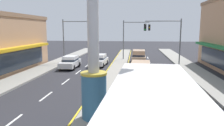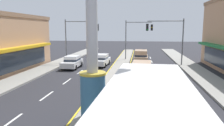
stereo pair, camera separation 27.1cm
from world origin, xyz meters
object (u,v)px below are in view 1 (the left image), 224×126
(traffic_light_left_side, at_px, (75,33))
(traffic_light_median_far, at_px, (133,33))
(suv_far_right_lane, at_px, (140,72))
(sedan_near_left_lane, at_px, (70,62))
(traffic_light_right_side, at_px, (167,34))
(suv_near_right_lane, at_px, (139,56))
(district_sign, at_px, (93,41))
(sedan_kerb_right, at_px, (99,60))

(traffic_light_left_side, xyz_separation_m, traffic_light_median_far, (7.98, 4.26, -0.05))
(traffic_light_median_far, distance_m, suv_far_right_lane, 14.36)
(sedan_near_left_lane, bearing_deg, traffic_light_right_side, 14.73)
(traffic_light_median_far, height_order, suv_far_right_lane, traffic_light_median_far)
(sedan_near_left_lane, bearing_deg, suv_near_right_lane, 29.47)
(suv_near_right_lane, bearing_deg, suv_far_right_lane, -90.02)
(traffic_light_right_side, distance_m, traffic_light_median_far, 6.45)
(district_sign, distance_m, sedan_near_left_lane, 16.21)
(suv_near_right_lane, height_order, sedan_near_left_lane, suv_near_right_lane)
(traffic_light_right_side, xyz_separation_m, traffic_light_median_far, (-4.48, 4.64, -0.05))
(district_sign, relative_size, sedan_kerb_right, 1.96)
(traffic_light_left_side, xyz_separation_m, suv_far_right_lane, (8.87, -9.71, -3.26))
(district_sign, relative_size, traffic_light_median_far, 1.39)
(traffic_light_right_side, xyz_separation_m, sedan_kerb_right, (-8.87, -1.15, -3.46))
(traffic_light_median_far, relative_size, sedan_near_left_lane, 1.43)
(district_sign, height_order, sedan_near_left_lane, district_sign)
(district_sign, relative_size, traffic_light_left_side, 1.39)
(district_sign, bearing_deg, traffic_light_median_far, 85.56)
(traffic_light_right_side, bearing_deg, sedan_near_left_lane, -165.27)
(district_sign, distance_m, traffic_light_right_side, 18.93)
(traffic_light_right_side, bearing_deg, traffic_light_left_side, 178.24)
(traffic_light_median_far, xyz_separation_m, suv_far_right_lane, (0.89, -13.96, -3.21))
(traffic_light_right_side, bearing_deg, sedan_kerb_right, -172.59)
(traffic_light_left_side, xyz_separation_m, traffic_light_right_side, (12.46, -0.38, 0.00))
(district_sign, xyz_separation_m, traffic_light_median_far, (1.75, 22.52, -0.05))
(traffic_light_left_side, height_order, traffic_light_median_far, same)
(district_sign, relative_size, sedan_near_left_lane, 1.98)
(district_sign, xyz_separation_m, sedan_kerb_right, (-2.64, 16.72, -3.45))
(suv_far_right_lane, distance_m, sedan_kerb_right, 9.73)
(suv_near_right_lane, distance_m, sedan_kerb_right, 5.98)
(district_sign, xyz_separation_m, traffic_light_left_side, (-6.23, 18.26, 0.01))
(traffic_light_median_far, distance_m, sedan_kerb_right, 8.03)
(suv_near_right_lane, height_order, suv_far_right_lane, same)
(sedan_near_left_lane, bearing_deg, district_sign, -67.95)
(traffic_light_right_side, height_order, sedan_near_left_lane, traffic_light_right_side)
(suv_far_right_lane, bearing_deg, suv_near_right_lane, 89.98)
(suv_near_right_lane, xyz_separation_m, suv_far_right_lane, (-0.00, -10.97, 0.00))
(suv_near_right_lane, bearing_deg, sedan_near_left_lane, -150.53)
(district_sign, relative_size, suv_near_right_lane, 1.86)
(district_sign, relative_size, suv_far_right_lane, 1.83)
(traffic_light_right_side, height_order, sedan_kerb_right, traffic_light_right_side)
(traffic_light_left_side, distance_m, suv_far_right_lane, 13.55)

